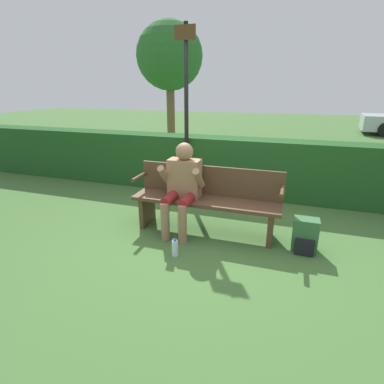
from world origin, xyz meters
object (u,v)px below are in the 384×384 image
(signpost, at_px, (186,107))
(tree, at_px, (170,57))
(person_seated, at_px, (182,184))
(backpack, at_px, (305,236))
(water_bottle, at_px, (175,248))
(park_bench, at_px, (207,198))

(signpost, height_order, tree, tree)
(person_seated, height_order, signpost, signpost)
(backpack, height_order, water_bottle, backpack)
(park_bench, xyz_separation_m, tree, (-2.63, 5.24, 2.20))
(person_seated, distance_m, backpack, 1.62)
(water_bottle, distance_m, tree, 6.98)
(backpack, relative_size, signpost, 0.15)
(backpack, bearing_deg, person_seated, 177.96)
(person_seated, bearing_deg, park_bench, 20.97)
(backpack, height_order, tree, tree)
(park_bench, relative_size, person_seated, 1.65)
(backpack, height_order, signpost, signpost)
(park_bench, relative_size, signpost, 0.70)
(person_seated, height_order, backpack, person_seated)
(water_bottle, bearing_deg, park_bench, 78.22)
(signpost, bearing_deg, backpack, -36.33)
(water_bottle, bearing_deg, signpost, 105.63)
(backpack, bearing_deg, park_bench, 172.25)
(backpack, distance_m, water_bottle, 1.53)
(park_bench, height_order, signpost, signpost)
(park_bench, distance_m, tree, 6.27)
(backpack, bearing_deg, signpost, 143.67)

